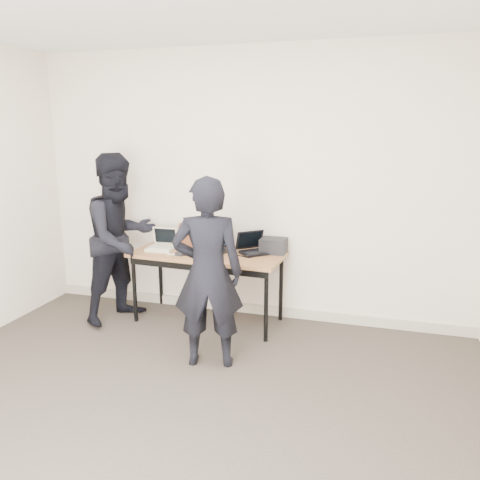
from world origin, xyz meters
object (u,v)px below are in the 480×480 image
at_px(laptop_beige, 162,245).
at_px(equipment_box, 274,246).
at_px(laptop_center, 208,246).
at_px(laptop_right, 253,248).
at_px(person_typist, 208,273).
at_px(desk, 207,259).
at_px(leather_satchel, 198,234).
at_px(person_observer, 121,238).

bearing_deg(laptop_beige, equipment_box, 7.19).
height_order(laptop_center, laptop_right, laptop_center).
bearing_deg(person_typist, laptop_center, -84.59).
bearing_deg(desk, person_typist, -65.87).
xyz_separation_m(leather_satchel, person_typist, (0.49, -1.05, -0.06)).
xyz_separation_m(desk, laptop_center, (-0.00, 0.03, 0.12)).
relative_size(laptop_beige, person_typist, 0.18).
distance_m(laptop_center, leather_satchel, 0.27).
xyz_separation_m(laptop_beige, person_typist, (0.79, -0.83, 0.02)).
bearing_deg(laptop_center, equipment_box, 14.92).
height_order(desk, laptop_center, laptop_center).
relative_size(leather_satchel, person_typist, 0.23).
bearing_deg(laptop_right, desk, 154.90).
xyz_separation_m(equipment_box, person_observer, (-1.49, -0.35, 0.05)).
bearing_deg(laptop_beige, leather_satchel, 34.01).
relative_size(desk, laptop_beige, 5.58).
relative_size(laptop_center, person_observer, 0.22).
distance_m(laptop_right, person_typist, 0.97).
height_order(laptop_beige, laptop_center, laptop_center).
bearing_deg(desk, laptop_beige, -176.79).
height_order(desk, person_observer, person_observer).
height_order(laptop_beige, laptop_right, laptop_beige).
distance_m(laptop_right, equipment_box, 0.20).
distance_m(desk, person_observer, 0.89).
bearing_deg(person_observer, desk, -56.64).
xyz_separation_m(laptop_right, person_observer, (-1.30, -0.29, 0.08)).
xyz_separation_m(laptop_right, leather_satchel, (-0.62, 0.10, 0.08)).
height_order(equipment_box, person_observer, person_observer).
bearing_deg(equipment_box, person_typist, -107.53).
height_order(laptop_right, person_observer, person_observer).
distance_m(desk, laptop_beige, 0.49).
bearing_deg(laptop_right, laptop_center, 151.26).
distance_m(laptop_right, leather_satchel, 0.63).
bearing_deg(laptop_center, person_observer, -167.27).
height_order(laptop_beige, person_typist, person_typist).
bearing_deg(laptop_center, desk, -87.05).
height_order(laptop_beige, person_observer, person_observer).
bearing_deg(person_typist, desk, -84.01).
relative_size(laptop_right, equipment_box, 1.59).
relative_size(laptop_center, leather_satchel, 1.02).
bearing_deg(person_typist, laptop_right, -112.38).
height_order(laptop_beige, leather_satchel, leather_satchel).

